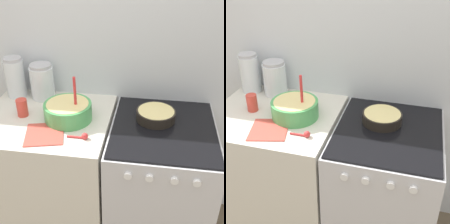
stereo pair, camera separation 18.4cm
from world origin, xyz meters
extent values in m
cube|color=silver|center=(0.00, 0.72, 1.20)|extent=(4.56, 0.05, 2.40)
cube|color=silver|center=(-0.39, 0.35, 0.45)|extent=(0.78, 0.69, 0.90)
cube|color=silver|center=(0.32, 0.35, 0.45)|extent=(0.61, 0.69, 0.89)
cube|color=black|center=(0.32, 0.35, 0.90)|extent=(0.59, 0.66, 0.01)
cylinder|color=white|center=(0.15, -0.01, 0.82)|extent=(0.04, 0.02, 0.04)
cylinder|color=white|center=(0.26, -0.01, 0.82)|extent=(0.04, 0.02, 0.04)
cylinder|color=white|center=(0.38, -0.01, 0.82)|extent=(0.04, 0.02, 0.04)
cylinder|color=white|center=(0.49, -0.01, 0.82)|extent=(0.04, 0.02, 0.04)
cylinder|color=#4CA559|center=(-0.24, 0.35, 0.96)|extent=(0.28, 0.28, 0.10)
cylinder|color=#EFDB8C|center=(-0.24, 0.35, 0.98)|extent=(0.25, 0.25, 0.06)
cylinder|color=red|center=(-0.20, 0.35, 1.05)|extent=(0.02, 0.02, 0.26)
cylinder|color=black|center=(0.27, 0.42, 0.93)|extent=(0.23, 0.23, 0.06)
cylinder|color=#EFDB8C|center=(0.27, 0.42, 0.94)|extent=(0.21, 0.21, 0.05)
cylinder|color=silver|center=(-0.67, 0.59, 1.03)|extent=(0.13, 0.13, 0.25)
cylinder|color=white|center=(-0.67, 0.59, 0.98)|extent=(0.11, 0.11, 0.15)
cylinder|color=#B2B2B7|center=(-0.67, 0.59, 1.16)|extent=(0.12, 0.12, 0.02)
cylinder|color=silver|center=(-0.49, 0.59, 1.01)|extent=(0.15, 0.15, 0.22)
cylinder|color=tan|center=(-0.49, 0.59, 0.97)|extent=(0.14, 0.14, 0.13)
cylinder|color=#B2B2B7|center=(-0.49, 0.59, 1.13)|extent=(0.14, 0.14, 0.02)
cylinder|color=#CC3F33|center=(-0.53, 0.35, 0.96)|extent=(0.07, 0.07, 0.11)
cube|color=#CC4C3F|center=(-0.33, 0.17, 0.91)|extent=(0.26, 0.27, 0.01)
cylinder|color=red|center=(-0.16, 0.16, 0.91)|extent=(0.09, 0.01, 0.01)
sphere|color=red|center=(-0.10, 0.16, 0.92)|extent=(0.04, 0.04, 0.04)
camera|label=1|loc=(0.25, -1.19, 1.88)|focal=50.00mm
camera|label=2|loc=(0.43, -1.15, 1.88)|focal=50.00mm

